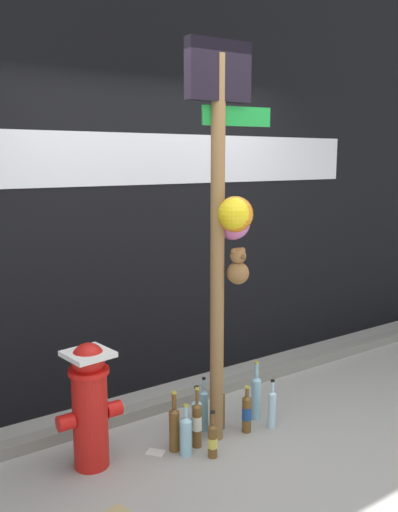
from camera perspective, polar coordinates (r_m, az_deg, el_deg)
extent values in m
plane|color=#9E9B93|center=(3.68, 7.23, -20.48)|extent=(14.00, 14.00, 0.00)
cube|color=black|center=(4.41, -5.73, 11.41)|extent=(10.00, 0.20, 3.95)
cube|color=silver|center=(3.97, -15.47, 9.65)|extent=(5.86, 0.01, 0.39)
cube|color=gray|center=(4.38, -1.97, -14.59)|extent=(8.00, 0.12, 0.08)
cylinder|color=olive|center=(3.52, 1.92, -0.13)|extent=(0.09, 0.09, 2.49)
cube|color=#198C33|center=(3.56, 3.96, 14.25)|extent=(0.49, 0.08, 0.12)
cube|color=black|center=(3.50, 2.03, 18.64)|extent=(0.44, 0.10, 0.36)
sphere|color=orange|center=(3.45, 3.79, 4.34)|extent=(0.23, 0.23, 0.23)
sphere|color=#D66BB2|center=(3.60, 3.50, 3.51)|extent=(0.23, 0.23, 0.23)
sphere|color=yellow|center=(3.43, 3.70, 4.38)|extent=(0.21, 0.21, 0.21)
sphere|color=brown|center=(3.57, 4.04, -1.77)|extent=(0.15, 0.15, 0.15)
sphere|color=brown|center=(3.54, 4.07, 0.02)|extent=(0.11, 0.11, 0.11)
sphere|color=brown|center=(3.52, 3.64, 0.47)|extent=(0.04, 0.04, 0.04)
sphere|color=brown|center=(3.56, 4.50, 0.58)|extent=(0.04, 0.04, 0.04)
sphere|color=brown|center=(3.51, 4.53, -0.08)|extent=(0.04, 0.04, 0.04)
cylinder|color=red|center=(3.55, -11.19, -16.34)|extent=(0.21, 0.21, 0.60)
cylinder|color=red|center=(3.42, -11.37, -11.60)|extent=(0.25, 0.25, 0.03)
sphere|color=red|center=(3.40, -11.42, -10.49)|extent=(0.20, 0.20, 0.20)
cylinder|color=red|center=(3.49, -13.64, -16.41)|extent=(0.10, 0.10, 0.10)
cylinder|color=red|center=(3.59, -8.86, -15.39)|extent=(0.10, 0.10, 0.10)
cube|color=white|center=(3.38, -11.44, -9.93)|extent=(0.29, 0.29, 0.03)
cylinder|color=#93CCE0|center=(3.95, 0.49, -15.87)|extent=(0.06, 0.06, 0.28)
cone|color=#93CCE0|center=(3.89, 0.50, -13.89)|extent=(0.06, 0.06, 0.02)
cylinder|color=#93CCE0|center=(3.87, 0.50, -13.19)|extent=(0.02, 0.02, 0.08)
cylinder|color=black|center=(3.85, 0.50, -12.57)|extent=(0.03, 0.03, 0.01)
cylinder|color=#B2DBEA|center=(3.87, -0.27, -16.67)|extent=(0.07, 0.07, 0.25)
cone|color=#B2DBEA|center=(3.81, -0.27, -14.80)|extent=(0.07, 0.07, 0.03)
cylinder|color=#B2DBEA|center=(3.79, -0.27, -14.07)|extent=(0.03, 0.03, 0.08)
cylinder|color=black|center=(3.77, -0.27, -13.44)|extent=(0.03, 0.03, 0.01)
cylinder|color=brown|center=(3.76, -0.22, -17.27)|extent=(0.06, 0.06, 0.28)
cone|color=brown|center=(3.70, -0.22, -15.18)|extent=(0.06, 0.06, 0.02)
cylinder|color=brown|center=(3.67, -0.22, -14.34)|extent=(0.02, 0.02, 0.09)
cylinder|color=silver|center=(3.75, -0.22, -16.92)|extent=(0.06, 0.06, 0.10)
cylinder|color=gold|center=(3.65, -0.22, -13.58)|extent=(0.03, 0.03, 0.01)
cylinder|color=brown|center=(3.67, 1.42, -18.73)|extent=(0.06, 0.06, 0.20)
cone|color=brown|center=(3.61, 1.43, -17.16)|extent=(0.06, 0.06, 0.02)
cylinder|color=brown|center=(3.59, 1.43, -16.48)|extent=(0.03, 0.03, 0.07)
cylinder|color=#D8C64C|center=(3.67, 1.42, -18.78)|extent=(0.06, 0.06, 0.07)
cylinder|color=black|center=(3.57, 1.43, -15.88)|extent=(0.03, 0.03, 0.01)
cylinder|color=#93CCE0|center=(3.68, -1.37, -18.33)|extent=(0.08, 0.08, 0.23)
cone|color=#93CCE0|center=(3.62, -1.38, -16.50)|extent=(0.08, 0.08, 0.03)
cylinder|color=#93CCE0|center=(3.60, -1.38, -15.80)|extent=(0.03, 0.03, 0.07)
cylinder|color=gold|center=(3.58, -1.38, -15.22)|extent=(0.03, 0.03, 0.01)
cylinder|color=brown|center=(4.00, 2.13, -15.80)|extent=(0.08, 0.08, 0.25)
cone|color=brown|center=(3.94, 2.15, -13.99)|extent=(0.08, 0.08, 0.03)
cylinder|color=brown|center=(3.91, 2.15, -13.14)|extent=(0.03, 0.03, 0.10)
cylinder|color=black|center=(3.89, 2.16, -12.42)|extent=(0.03, 0.03, 0.01)
cylinder|color=#B2DBEA|center=(4.03, 7.57, -15.60)|extent=(0.06, 0.06, 0.25)
cone|color=#B2DBEA|center=(3.98, 7.62, -13.81)|extent=(0.06, 0.06, 0.02)
cylinder|color=#B2DBEA|center=(3.96, 7.64, -13.22)|extent=(0.03, 0.03, 0.07)
cylinder|color=black|center=(3.94, 7.65, -12.69)|extent=(0.03, 0.03, 0.01)
cylinder|color=#93CCE0|center=(4.14, 5.93, -14.56)|extent=(0.07, 0.07, 0.30)
cone|color=#93CCE0|center=(4.07, 5.97, -12.48)|extent=(0.07, 0.07, 0.03)
cylinder|color=#93CCE0|center=(4.05, 5.99, -11.65)|extent=(0.03, 0.03, 0.10)
cylinder|color=gold|center=(4.03, 6.01, -10.92)|extent=(0.03, 0.03, 0.01)
cylinder|color=brown|center=(3.96, 4.97, -16.11)|extent=(0.06, 0.06, 0.24)
cone|color=brown|center=(3.91, 5.00, -14.34)|extent=(0.06, 0.06, 0.03)
cylinder|color=brown|center=(3.89, 5.01, -13.82)|extent=(0.03, 0.03, 0.05)
cylinder|color=#1E478C|center=(3.96, 4.97, -15.94)|extent=(0.07, 0.07, 0.09)
cylinder|color=gold|center=(3.88, 5.01, -13.39)|extent=(0.03, 0.03, 0.01)
cylinder|color=brown|center=(3.72, -2.58, -17.70)|extent=(0.07, 0.07, 0.27)
cone|color=brown|center=(3.66, -2.60, -15.66)|extent=(0.07, 0.07, 0.03)
cylinder|color=brown|center=(3.63, -2.60, -14.76)|extent=(0.03, 0.03, 0.10)
cylinder|color=gold|center=(3.61, -2.61, -13.96)|extent=(0.03, 0.03, 0.01)
cube|color=silver|center=(3.77, -4.55, -19.61)|extent=(0.14, 0.14, 0.01)
cube|color=tan|center=(3.28, -8.55, -24.75)|extent=(0.14, 0.13, 0.01)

